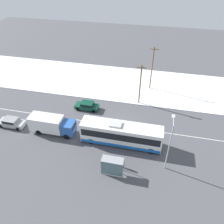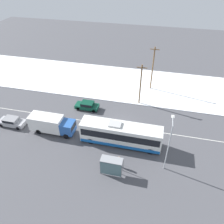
{
  "view_description": "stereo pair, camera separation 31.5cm",
  "coord_description": "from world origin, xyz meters",
  "px_view_note": "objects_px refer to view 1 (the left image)",
  "views": [
    {
      "loc": [
        4.69,
        -26.93,
        23.42
      ],
      "look_at": [
        -1.76,
        1.68,
        1.4
      ],
      "focal_mm": 35.0,
      "sensor_mm": 36.0,
      "label": 1
    },
    {
      "loc": [
        5.0,
        -26.85,
        23.42
      ],
      "look_at": [
        -1.76,
        1.68,
        1.4
      ],
      "focal_mm": 35.0,
      "sensor_mm": 36.0,
      "label": 2
    }
  ],
  "objects_px": {
    "streetlamp": "(170,140)",
    "utility_pole_snowlot": "(152,68)",
    "pedestrian_at_stop": "(120,160)",
    "parked_car_near_truck": "(12,122)",
    "box_truck": "(51,124)",
    "city_bus": "(121,134)",
    "utility_pole_roadside": "(140,84)",
    "sedan_car": "(87,105)",
    "bus_shelter": "(112,165)"
  },
  "relations": [
    {
      "from": "pedestrian_at_stop",
      "to": "utility_pole_snowlot",
      "type": "bearing_deg",
      "value": 84.1
    },
    {
      "from": "utility_pole_roadside",
      "to": "parked_car_near_truck",
      "type": "bearing_deg",
      "value": -150.06
    },
    {
      "from": "box_truck",
      "to": "parked_car_near_truck",
      "type": "xyz_separation_m",
      "value": [
        -7.09,
        -0.1,
        -0.8
      ]
    },
    {
      "from": "box_truck",
      "to": "pedestrian_at_stop",
      "type": "height_order",
      "value": "box_truck"
    },
    {
      "from": "box_truck",
      "to": "utility_pole_roadside",
      "type": "bearing_deg",
      "value": 41.97
    },
    {
      "from": "city_bus",
      "to": "parked_car_near_truck",
      "type": "height_order",
      "value": "city_bus"
    },
    {
      "from": "city_bus",
      "to": "utility_pole_roadside",
      "type": "distance_m",
      "value": 11.42
    },
    {
      "from": "pedestrian_at_stop",
      "to": "utility_pole_snowlot",
      "type": "distance_m",
      "value": 21.76
    },
    {
      "from": "streetlamp",
      "to": "utility_pole_snowlot",
      "type": "relative_size",
      "value": 0.83
    },
    {
      "from": "streetlamp",
      "to": "utility_pole_snowlot",
      "type": "height_order",
      "value": "utility_pole_snowlot"
    },
    {
      "from": "streetlamp",
      "to": "sedan_car",
      "type": "bearing_deg",
      "value": 144.73
    },
    {
      "from": "city_bus",
      "to": "utility_pole_snowlot",
      "type": "height_order",
      "value": "utility_pole_snowlot"
    },
    {
      "from": "city_bus",
      "to": "utility_pole_roadside",
      "type": "relative_size",
      "value": 1.52
    },
    {
      "from": "box_truck",
      "to": "parked_car_near_truck",
      "type": "distance_m",
      "value": 7.14
    },
    {
      "from": "box_truck",
      "to": "streetlamp",
      "type": "distance_m",
      "value": 18.09
    },
    {
      "from": "box_truck",
      "to": "sedan_car",
      "type": "xyz_separation_m",
      "value": [
        3.44,
        7.11,
        -0.81
      ]
    },
    {
      "from": "box_truck",
      "to": "utility_pole_roadside",
      "type": "relative_size",
      "value": 0.91
    },
    {
      "from": "streetlamp",
      "to": "parked_car_near_truck",
      "type": "bearing_deg",
      "value": 173.53
    },
    {
      "from": "parked_car_near_truck",
      "to": "utility_pole_roadside",
      "type": "bearing_deg",
      "value": 29.94
    },
    {
      "from": "city_bus",
      "to": "box_truck",
      "type": "height_order",
      "value": "city_bus"
    },
    {
      "from": "box_truck",
      "to": "city_bus",
      "type": "bearing_deg",
      "value": -0.15
    },
    {
      "from": "city_bus",
      "to": "streetlamp",
      "type": "distance_m",
      "value": 7.71
    },
    {
      "from": "parked_car_near_truck",
      "to": "utility_pole_snowlot",
      "type": "height_order",
      "value": "utility_pole_snowlot"
    },
    {
      "from": "box_truck",
      "to": "sedan_car",
      "type": "distance_m",
      "value": 7.94
    },
    {
      "from": "box_truck",
      "to": "parked_car_near_truck",
      "type": "height_order",
      "value": "box_truck"
    },
    {
      "from": "city_bus",
      "to": "utility_pole_snowlot",
      "type": "xyz_separation_m",
      "value": [
        2.85,
        17.0,
        2.9
      ]
    },
    {
      "from": "box_truck",
      "to": "utility_pole_roadside",
      "type": "xyz_separation_m",
      "value": [
        12.32,
        11.08,
        2.49
      ]
    },
    {
      "from": "box_truck",
      "to": "pedestrian_at_stop",
      "type": "distance_m",
      "value": 12.49
    },
    {
      "from": "pedestrian_at_stop",
      "to": "parked_car_near_truck",
      "type": "bearing_deg",
      "value": 167.16
    },
    {
      "from": "utility_pole_roadside",
      "to": "utility_pole_snowlot",
      "type": "distance_m",
      "value": 6.13
    },
    {
      "from": "city_bus",
      "to": "parked_car_near_truck",
      "type": "relative_size",
      "value": 2.73
    },
    {
      "from": "pedestrian_at_stop",
      "to": "utility_pole_roadside",
      "type": "relative_size",
      "value": 0.23
    },
    {
      "from": "pedestrian_at_stop",
      "to": "bus_shelter",
      "type": "xyz_separation_m",
      "value": [
        -0.7,
        -1.41,
        0.57
      ]
    },
    {
      "from": "box_truck",
      "to": "parked_car_near_truck",
      "type": "bearing_deg",
      "value": -179.19
    },
    {
      "from": "parked_car_near_truck",
      "to": "pedestrian_at_stop",
      "type": "height_order",
      "value": "pedestrian_at_stop"
    },
    {
      "from": "box_truck",
      "to": "utility_pole_roadside",
      "type": "distance_m",
      "value": 16.76
    },
    {
      "from": "box_truck",
      "to": "pedestrian_at_stop",
      "type": "relative_size",
      "value": 3.94
    },
    {
      "from": "city_bus",
      "to": "box_truck",
      "type": "relative_size",
      "value": 1.67
    },
    {
      "from": "sedan_car",
      "to": "utility_pole_snowlot",
      "type": "height_order",
      "value": "utility_pole_snowlot"
    },
    {
      "from": "pedestrian_at_stop",
      "to": "box_truck",
      "type": "bearing_deg",
      "value": 159.45
    },
    {
      "from": "streetlamp",
      "to": "pedestrian_at_stop",
      "type": "bearing_deg",
      "value": -165.92
    },
    {
      "from": "city_bus",
      "to": "parked_car_near_truck",
      "type": "xyz_separation_m",
      "value": [
        -18.14,
        -0.07,
        -0.97
      ]
    },
    {
      "from": "parked_car_near_truck",
      "to": "streetlamp",
      "type": "distance_m",
      "value": 25.14
    },
    {
      "from": "parked_car_near_truck",
      "to": "utility_pole_snowlot",
      "type": "distance_m",
      "value": 27.33
    },
    {
      "from": "pedestrian_at_stop",
      "to": "streetlamp",
      "type": "distance_m",
      "value": 7.04
    },
    {
      "from": "sedan_car",
      "to": "utility_pole_roadside",
      "type": "bearing_deg",
      "value": -155.93
    },
    {
      "from": "box_truck",
      "to": "utility_pole_snowlot",
      "type": "distance_m",
      "value": 22.15
    },
    {
      "from": "sedan_car",
      "to": "bus_shelter",
      "type": "bearing_deg",
      "value": 120.34
    },
    {
      "from": "pedestrian_at_stop",
      "to": "utility_pole_snowlot",
      "type": "height_order",
      "value": "utility_pole_snowlot"
    },
    {
      "from": "parked_car_near_truck",
      "to": "utility_pole_roadside",
      "type": "relative_size",
      "value": 0.56
    }
  ]
}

